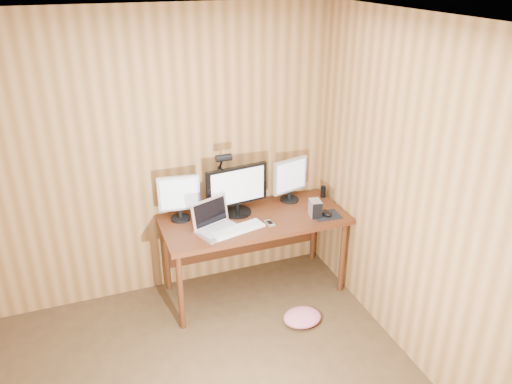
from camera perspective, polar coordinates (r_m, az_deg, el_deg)
room_shell at (r=2.52m, az=-7.44°, el=-12.74°), size 4.00×4.00×4.00m
desk at (r=4.45m, az=-0.55°, el=-3.94°), size 1.60×0.70×0.75m
monitor_center at (r=4.32m, az=-2.18°, el=0.29°), size 0.56×0.25×0.44m
monitor_left at (r=4.27m, az=-8.78°, el=-0.55°), size 0.36×0.17×0.40m
monitor_right at (r=4.56m, az=3.91°, el=1.51°), size 0.36×0.17×0.41m
laptop at (r=4.14m, az=-4.68°, el=-3.54°), size 0.42×0.38×0.25m
keyboard at (r=4.14m, az=-2.13°, el=-4.30°), size 0.49×0.24×0.02m
mousepad at (r=4.42m, az=8.06°, el=-2.65°), size 0.25×0.21×0.00m
mouse at (r=4.41m, az=8.07°, el=-2.40°), size 0.10×0.13×0.04m
hard_drive at (r=4.37m, az=6.78°, el=-1.86°), size 0.11×0.15×0.15m
phone at (r=4.24m, az=1.58°, el=-3.56°), size 0.06×0.11×0.01m
speaker at (r=4.73m, az=7.69°, el=0.05°), size 0.05×0.05×0.11m
desk_lamp at (r=4.32m, az=-3.89°, el=2.24°), size 0.14×0.19×0.59m
fabric_pile at (r=4.35m, az=5.30°, el=-14.08°), size 0.36×0.31×0.10m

